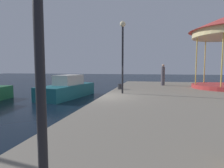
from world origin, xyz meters
name	(u,v)px	position (x,y,z in m)	size (l,w,h in m)	color
ground_plane	(103,109)	(0.00, 0.00, 0.00)	(120.00, 120.00, 0.00)	black
quay_dock	(223,107)	(6.42, 0.00, 0.40)	(12.84, 23.63, 0.80)	gray
motorboat_teal	(68,89)	(-3.95, 3.62, 0.70)	(2.90, 5.91, 1.84)	#19606B
lamp_post_mid_promenade	(123,45)	(0.99, 1.18, 3.86)	(0.36, 0.36, 4.51)	black
bollard_south	(120,87)	(0.48, 3.34, 1.00)	(0.24, 0.24, 0.40)	#2D2D33
bollard_north	(119,87)	(0.42, 3.40, 1.00)	(0.24, 0.24, 0.40)	#2D2D33
person_by_the_water	(163,75)	(3.86, 7.24, 1.72)	(0.34, 0.34, 1.96)	#514C56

